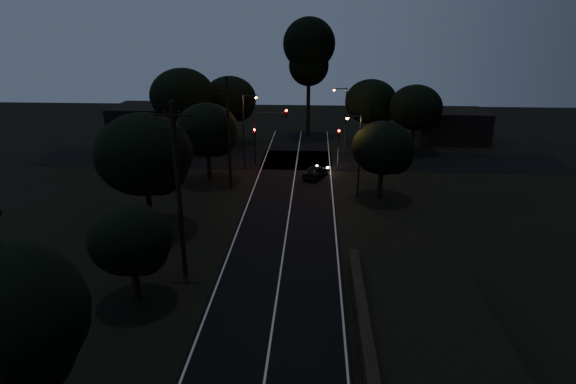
{
  "coord_description": "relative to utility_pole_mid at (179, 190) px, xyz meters",
  "views": [
    {
      "loc": [
        2.06,
        -11.5,
        15.24
      ],
      "look_at": [
        0.0,
        24.0,
        2.5
      ],
      "focal_mm": 30.0,
      "sensor_mm": 36.0,
      "label": 1
    }
  ],
  "objects": [
    {
      "name": "tree_far_nw",
      "position": [
        -2.76,
        34.86,
        -0.17
      ],
      "size": [
        6.79,
        6.79,
        8.6
      ],
      "color": "black",
      "rests_on": "ground"
    },
    {
      "name": "signal_mast",
      "position": [
        3.09,
        24.99,
        -1.4
      ],
      "size": [
        3.7,
        0.35,
        6.25
      ],
      "color": "black",
      "rests_on": "ground"
    },
    {
      "name": "tree_far_ne",
      "position": [
        15.23,
        34.87,
        -0.36
      ],
      "size": [
        6.57,
        6.57,
        8.31
      ],
      "color": "black",
      "rests_on": "ground"
    },
    {
      "name": "building_right",
      "position": [
        26.0,
        38.0,
        -3.74
      ],
      "size": [
        9.0,
        7.0,
        4.0
      ],
      "primitive_type": "cube",
      "color": "black",
      "rests_on": "ground"
    },
    {
      "name": "streetlight_a",
      "position": [
        0.69,
        23.0,
        -1.1
      ],
      "size": [
        1.66,
        0.26,
        8.0
      ],
      "color": "black",
      "rests_on": "ground"
    },
    {
      "name": "tree_right_a",
      "position": [
        14.19,
        14.89,
        -1.2
      ],
      "size": [
        5.51,
        5.51,
        7.0
      ],
      "color": "black",
      "rests_on": "ground"
    },
    {
      "name": "tree_left_b",
      "position": [
        -1.84,
        -3.09,
        -1.97
      ],
      "size": [
        4.58,
        4.58,
        5.82
      ],
      "color": "black",
      "rests_on": "ground"
    },
    {
      "name": "tree_left_c",
      "position": [
        -4.25,
        6.86,
        0.08
      ],
      "size": [
        7.12,
        7.12,
        8.99
      ],
      "color": "black",
      "rests_on": "ground"
    },
    {
      "name": "tree_far_w",
      "position": [
        -7.72,
        30.84,
        0.72
      ],
      "size": [
        7.79,
        7.79,
        9.94
      ],
      "color": "black",
      "rests_on": "ground"
    },
    {
      "name": "car",
      "position": [
        8.15,
        20.49,
        -5.08
      ],
      "size": [
        2.93,
        4.17,
        1.32
      ],
      "primitive_type": "imported",
      "rotation": [
        0.0,
        0.0,
        2.75
      ],
      "color": "black",
      "rests_on": "ground"
    },
    {
      "name": "tree_left_d",
      "position": [
        -2.28,
        18.88,
        -0.7
      ],
      "size": [
        6.12,
        6.12,
        7.77
      ],
      "color": "black",
      "rests_on": "ground"
    },
    {
      "name": "tree_far_e",
      "position": [
        20.22,
        31.87,
        -0.52
      ],
      "size": [
        6.35,
        6.35,
        8.05
      ],
      "color": "black",
      "rests_on": "ground"
    },
    {
      "name": "road_surface",
      "position": [
        6.0,
        16.12,
        -5.73
      ],
      "size": [
        60.0,
        70.0,
        0.03
      ],
      "color": "black",
      "rests_on": "ground"
    },
    {
      "name": "streetlight_b",
      "position": [
        11.31,
        29.0,
        -1.1
      ],
      "size": [
        1.66,
        0.26,
        8.0
      ],
      "color": "black",
      "rests_on": "ground"
    },
    {
      "name": "utility_pole_far",
      "position": [
        0.0,
        17.0,
        -0.25
      ],
      "size": [
        2.2,
        0.3,
        10.5
      ],
      "color": "black",
      "rests_on": "ground"
    },
    {
      "name": "signal_left",
      "position": [
        1.4,
        24.99,
        -2.9
      ],
      "size": [
        0.28,
        0.35,
        4.1
      ],
      "color": "black",
      "rests_on": "ground"
    },
    {
      "name": "building_left",
      "position": [
        -14.0,
        37.0,
        -3.54
      ],
      "size": [
        10.0,
        8.0,
        4.4
      ],
      "primitive_type": "cube",
      "color": "black",
      "rests_on": "ground"
    },
    {
      "name": "streetlight_c",
      "position": [
        11.83,
        15.0,
        -1.39
      ],
      "size": [
        1.46,
        0.26,
        7.5
      ],
      "color": "black",
      "rests_on": "ground"
    },
    {
      "name": "tall_pine",
      "position": [
        7.0,
        40.0,
        5.6
      ],
      "size": [
        6.92,
        6.92,
        15.73
      ],
      "color": "black",
      "rests_on": "ground"
    },
    {
      "name": "utility_pole_mid",
      "position": [
        0.0,
        0.0,
        0.0
      ],
      "size": [
        2.2,
        0.3,
        11.0
      ],
      "color": "black",
      "rests_on": "ground"
    },
    {
      "name": "signal_right",
      "position": [
        10.6,
        24.99,
        -2.9
      ],
      "size": [
        0.28,
        0.35,
        4.1
      ],
      "color": "black",
      "rests_on": "ground"
    }
  ]
}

